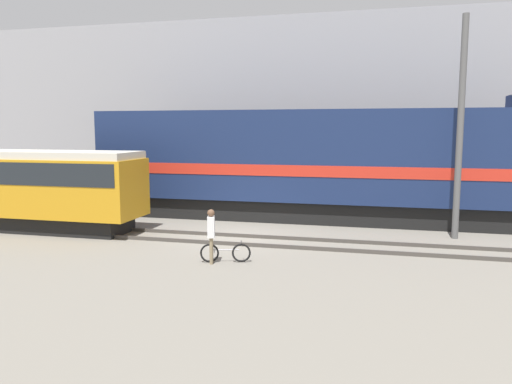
{
  "coord_description": "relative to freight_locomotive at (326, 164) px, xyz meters",
  "views": [
    {
      "loc": [
        5.64,
        -18.58,
        4.31
      ],
      "look_at": [
        0.86,
        0.42,
        1.8
      ],
      "focal_mm": 35.0,
      "sensor_mm": 36.0,
      "label": 1
    }
  ],
  "objects": [
    {
      "name": "bicycle",
      "position": [
        -2.32,
        -8.14,
        -2.36
      ],
      "size": [
        1.6,
        0.6,
        0.68
      ],
      "color": "black",
      "rests_on": "ground"
    },
    {
      "name": "track_near",
      "position": [
        -3.17,
        -5.14,
        -2.61
      ],
      "size": [
        60.0,
        1.5,
        0.14
      ],
      "color": "#47423D",
      "rests_on": "ground"
    },
    {
      "name": "person",
      "position": [
        -2.71,
        -8.4,
        -1.6
      ],
      "size": [
        0.31,
        0.41,
        1.76
      ],
      "color": "#8C7A5B",
      "rests_on": "ground"
    },
    {
      "name": "streetcar",
      "position": [
        -11.92,
        -5.14,
        -0.75
      ],
      "size": [
        9.79,
        2.54,
        3.37
      ],
      "color": "black",
      "rests_on": "ground"
    },
    {
      "name": "utility_pole_left",
      "position": [
        5.37,
        -2.57,
        1.61
      ],
      "size": [
        0.25,
        0.25,
        8.56
      ],
      "color": "#595959",
      "rests_on": "ground"
    },
    {
      "name": "freight_locomotive",
      "position": [
        0.0,
        0.0,
        0.0
      ],
      "size": [
        21.79,
        3.04,
        5.73
      ],
      "color": "black",
      "rests_on": "ground"
    },
    {
      "name": "track_far",
      "position": [
        -3.17,
        0.0,
        -2.61
      ],
      "size": [
        60.0,
        1.51,
        0.14
      ],
      "color": "#47423D",
      "rests_on": "ground"
    },
    {
      "name": "building_backdrop",
      "position": [
        -3.17,
        8.19,
        2.63
      ],
      "size": [
        47.85,
        6.0,
        10.62
      ],
      "color": "#99999E",
      "rests_on": "ground"
    },
    {
      "name": "ground_plane",
      "position": [
        -3.17,
        -4.56,
        -2.68
      ],
      "size": [
        120.0,
        120.0,
        0.0
      ],
      "primitive_type": "plane",
      "color": "slate"
    }
  ]
}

